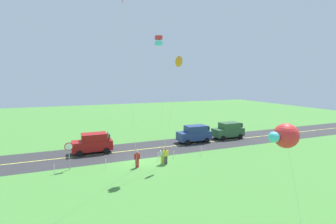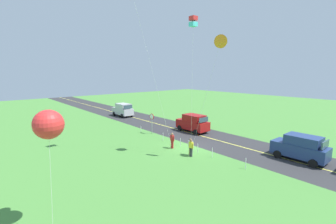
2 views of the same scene
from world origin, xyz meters
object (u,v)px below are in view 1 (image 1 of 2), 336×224
kite_yellow_high (179,62)px  person_child_watcher (162,155)px  person_adult_near (166,156)px  car_suv_foreground (93,143)px  car_parked_west_far (228,130)px  car_parked_west_near (194,134)px  kite_red_low (159,41)px  stop_sign (69,151)px  kite_green_far (285,136)px  person_adult_companion (137,158)px

kite_yellow_high → person_child_watcher: bearing=22.9°
person_adult_near → kite_yellow_high: (-1.97, -1.15, 9.19)m
car_suv_foreground → car_parked_west_far: bearing=-179.8°
kite_yellow_high → car_parked_west_near: bearing=-131.5°
person_child_watcher → kite_red_low: size_ratio=0.13×
car_parked_west_near → kite_red_low: (7.31, 6.11, 10.76)m
car_parked_west_far → kite_red_low: kite_red_low is taller
car_parked_west_far → stop_sign: 21.73m
person_child_watcher → kite_red_low: bearing=-161.2°
person_child_watcher → kite_green_far: size_ratio=0.27×
kite_yellow_high → car_parked_west_far: bearing=-151.4°
kite_red_low → person_adult_companion: bearing=7.4°
car_parked_west_near → car_suv_foreground: bearing=-0.6°
car_parked_west_far → car_parked_west_near: bearing=2.0°
person_adult_companion → kite_yellow_high: size_ratio=0.15×
car_parked_west_far → person_adult_near: car_parked_west_far is taller
person_child_watcher → kite_yellow_high: 9.51m
stop_sign → person_adult_companion: size_ratio=1.60×
person_adult_near → kite_green_far: size_ratio=0.27×
person_adult_companion → kite_green_far: size_ratio=0.27×
car_parked_west_near → person_adult_companion: (9.67, 6.42, -0.29)m
stop_sign → person_adult_companion: bearing=162.7°
person_child_watcher → car_parked_west_far: bearing=101.3°
car_parked_west_far → stop_sign: bearing=12.6°
car_parked_west_far → kite_green_far: (10.08, 18.97, 4.04)m
car_parked_west_far → person_adult_companion: 16.61m
person_adult_near → kite_yellow_high: size_ratio=0.15×
car_suv_foreground → kite_red_low: kite_red_low is taller
person_adult_companion → kite_red_low: 11.30m
stop_sign → kite_green_far: kite_green_far is taller
kite_red_low → stop_sign: bearing=-10.6°
person_adult_companion → person_child_watcher: 2.58m
car_suv_foreground → car_parked_west_far: (-18.58, -0.06, 0.00)m
person_adult_companion → kite_red_low: (-2.35, -0.30, 11.05)m
stop_sign → person_adult_near: bearing=166.7°
car_suv_foreground → car_parked_west_near: bearing=179.4°
person_adult_near → person_adult_companion: same height
car_suv_foreground → kite_yellow_high: kite_yellow_high is taller
kite_red_low → kite_green_far: 14.60m
stop_sign → kite_green_far: (-11.11, 14.22, 3.40)m
person_adult_companion → kite_yellow_high: (-4.82, -0.93, 9.19)m
person_child_watcher → kite_yellow_high: kite_yellow_high is taller
person_adult_near → person_child_watcher: same height
kite_green_far → car_parked_west_near: bearing=-103.5°
car_parked_west_near → kite_green_far: kite_green_far is taller
kite_green_far → person_adult_near: bearing=-79.3°
person_adult_companion → car_parked_west_near: bearing=-47.1°
kite_yellow_high → stop_sign: bearing=-4.9°
kite_yellow_high → kite_red_low: bearing=14.3°
car_parked_west_far → person_child_watcher: 14.29m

